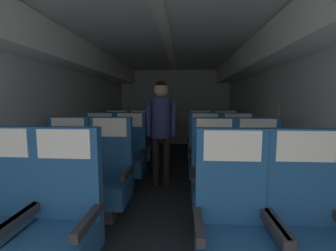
% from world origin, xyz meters
% --- Properties ---
extents(ground, '(3.36, 6.80, 0.02)m').
position_xyz_m(ground, '(0.00, 3.20, -0.01)').
color(ground, '#23282D').
extents(fuselage_shell, '(3.24, 6.45, 2.17)m').
position_xyz_m(fuselage_shell, '(0.00, 3.44, 1.58)').
color(fuselage_shell, silver).
rests_on(fuselage_shell, ground).
extents(seat_a_left_aisle, '(0.49, 0.47, 1.09)m').
position_xyz_m(seat_a_left_aisle, '(-0.56, 1.28, 0.46)').
color(seat_a_left_aisle, '#38383D').
rests_on(seat_a_left_aisle, ground).
extents(seat_a_right_aisle, '(0.49, 0.47, 1.09)m').
position_xyz_m(seat_a_right_aisle, '(1.02, 1.30, 0.46)').
color(seat_a_right_aisle, '#38383D').
rests_on(seat_a_right_aisle, ground).
extents(seat_a_right_window, '(0.49, 0.47, 1.09)m').
position_xyz_m(seat_a_right_window, '(0.56, 1.29, 0.46)').
color(seat_a_right_window, '#38383D').
rests_on(seat_a_right_window, ground).
extents(seat_b_left_window, '(0.49, 0.47, 1.09)m').
position_xyz_m(seat_b_left_window, '(-1.02, 2.21, 0.46)').
color(seat_b_left_window, '#38383D').
rests_on(seat_b_left_window, ground).
extents(seat_b_left_aisle, '(0.49, 0.47, 1.09)m').
position_xyz_m(seat_b_left_aisle, '(-0.55, 2.20, 0.46)').
color(seat_b_left_aisle, '#38383D').
rests_on(seat_b_left_aisle, ground).
extents(seat_b_right_aisle, '(0.49, 0.47, 1.09)m').
position_xyz_m(seat_b_right_aisle, '(1.01, 2.21, 0.46)').
color(seat_b_right_aisle, '#38383D').
rests_on(seat_b_right_aisle, ground).
extents(seat_b_right_window, '(0.49, 0.47, 1.09)m').
position_xyz_m(seat_b_right_window, '(0.56, 2.21, 0.46)').
color(seat_b_right_window, '#38383D').
rests_on(seat_b_right_window, ground).
extents(seat_c_left_window, '(0.49, 0.47, 1.09)m').
position_xyz_m(seat_c_left_window, '(-1.01, 3.12, 0.46)').
color(seat_c_left_window, '#38383D').
rests_on(seat_c_left_window, ground).
extents(seat_c_left_aisle, '(0.49, 0.47, 1.09)m').
position_xyz_m(seat_c_left_aisle, '(-0.55, 3.10, 0.46)').
color(seat_c_left_aisle, '#38383D').
rests_on(seat_c_left_aisle, ground).
extents(seat_c_right_aisle, '(0.49, 0.47, 1.09)m').
position_xyz_m(seat_c_right_aisle, '(1.02, 3.11, 0.46)').
color(seat_c_right_aisle, '#38383D').
rests_on(seat_c_right_aisle, ground).
extents(seat_c_right_window, '(0.49, 0.47, 1.09)m').
position_xyz_m(seat_c_right_window, '(0.55, 3.11, 0.46)').
color(seat_c_right_window, '#38383D').
rests_on(seat_c_right_window, ground).
extents(seat_d_left_window, '(0.49, 0.47, 1.09)m').
position_xyz_m(seat_d_left_window, '(-1.02, 4.04, 0.46)').
color(seat_d_left_window, '#38383D').
rests_on(seat_d_left_window, ground).
extents(seat_d_left_aisle, '(0.49, 0.47, 1.09)m').
position_xyz_m(seat_d_left_aisle, '(-0.56, 4.02, 0.46)').
color(seat_d_left_aisle, '#38383D').
rests_on(seat_d_left_aisle, ground).
extents(seat_d_right_aisle, '(0.49, 0.47, 1.09)m').
position_xyz_m(seat_d_right_aisle, '(1.01, 4.02, 0.46)').
color(seat_d_right_aisle, '#38383D').
rests_on(seat_d_right_aisle, ground).
extents(seat_d_right_window, '(0.49, 0.47, 1.09)m').
position_xyz_m(seat_d_right_window, '(0.56, 4.03, 0.46)').
color(seat_d_right_window, '#38383D').
rests_on(seat_d_right_window, ground).
extents(flight_attendant, '(0.43, 0.28, 1.55)m').
position_xyz_m(flight_attendant, '(-0.08, 3.17, 0.95)').
color(flight_attendant, black).
rests_on(flight_attendant, ground).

